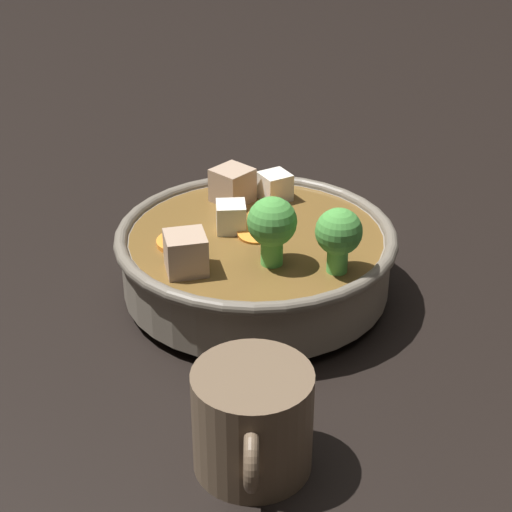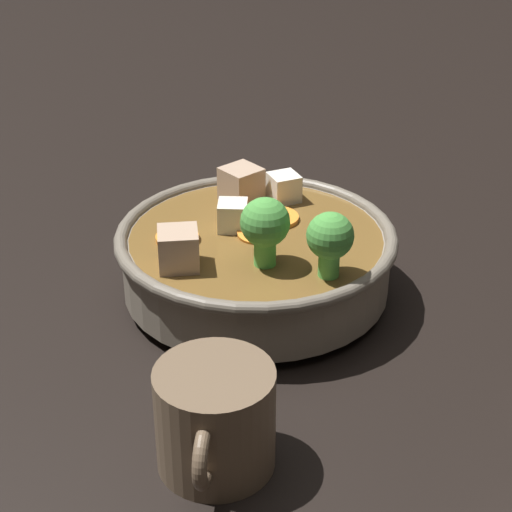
# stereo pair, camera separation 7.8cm
# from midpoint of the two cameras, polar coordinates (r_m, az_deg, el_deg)

# --- Properties ---
(ground_plane) EXTENTS (3.00, 3.00, 0.00)m
(ground_plane) POSITION_cam_midpoint_polar(r_m,az_deg,el_deg) (0.80, -2.79, -2.67)
(ground_plane) COLOR black
(stirfry_bowl) EXTENTS (0.26, 0.26, 0.12)m
(stirfry_bowl) POSITION_cam_midpoint_polar(r_m,az_deg,el_deg) (0.78, -2.84, 0.06)
(stirfry_bowl) COLOR slate
(stirfry_bowl) RESTS_ON ground_plane
(dark_mug) EXTENTS (0.11, 0.08, 0.08)m
(dark_mug) POSITION_cam_midpoint_polar(r_m,az_deg,el_deg) (0.60, -4.50, -11.07)
(dark_mug) COLOR brown
(dark_mug) RESTS_ON ground_plane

